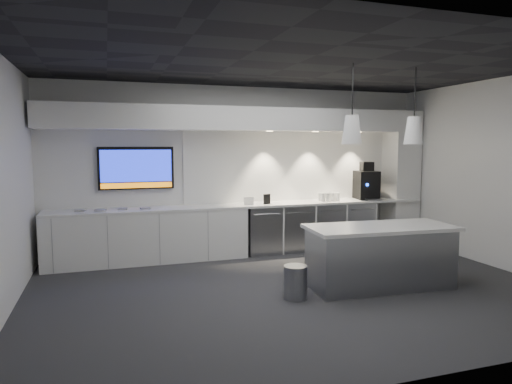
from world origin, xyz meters
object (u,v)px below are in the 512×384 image
object	(u,v)px
bin	(295,282)
coffee_machine	(366,184)
wall_tv	(136,168)
island	(380,256)

from	to	relation	value
bin	coffee_machine	bearing A→B (deg)	44.37
wall_tv	bin	bearing A→B (deg)	-57.30
island	coffee_machine	distance (m)	2.84
island	bin	distance (m)	1.31
island	coffee_machine	xyz separation A→B (m)	(1.27, 2.42, 0.77)
island	bin	xyz separation A→B (m)	(-1.29, -0.08, -0.22)
wall_tv	island	world-z (taller)	wall_tv
wall_tv	island	size ratio (longest dim) A/B	0.60
wall_tv	island	distance (m)	4.21
island	coffee_machine	size ratio (longest dim) A/B	2.85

